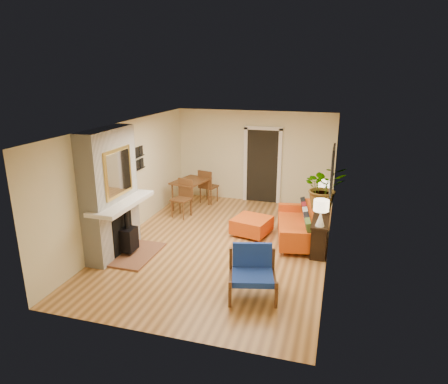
% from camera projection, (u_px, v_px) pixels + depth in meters
% --- Properties ---
extents(room_shell, '(6.50, 6.50, 6.50)m').
position_uv_depth(room_shell, '(271.00, 165.00, 10.66)').
color(room_shell, tan).
rests_on(room_shell, ground).
extents(fireplace, '(1.09, 1.68, 2.60)m').
position_uv_depth(fireplace, '(112.00, 196.00, 8.02)').
color(fireplace, white).
rests_on(fireplace, ground).
extents(sofa, '(1.12, 2.01, 0.75)m').
position_uv_depth(sofa, '(300.00, 226.00, 8.93)').
color(sofa, silver).
rests_on(sofa, ground).
extents(ottoman, '(0.95, 0.95, 0.40)m').
position_uv_depth(ottoman, '(252.00, 225.00, 9.25)').
color(ottoman, silver).
rests_on(ottoman, ground).
extents(blue_chair, '(0.96, 0.95, 0.83)m').
position_uv_depth(blue_chair, '(252.00, 269.00, 6.76)').
color(blue_chair, brown).
rests_on(blue_chair, ground).
extents(dining_table, '(1.05, 1.86, 0.97)m').
position_uv_depth(dining_table, '(193.00, 186.00, 10.85)').
color(dining_table, brown).
rests_on(dining_table, ground).
extents(console_table, '(0.34, 1.85, 0.72)m').
position_uv_depth(console_table, '(321.00, 219.00, 8.63)').
color(console_table, black).
rests_on(console_table, ground).
extents(lamp_near, '(0.30, 0.30, 0.54)m').
position_uv_depth(lamp_near, '(321.00, 210.00, 7.78)').
color(lamp_near, white).
rests_on(lamp_near, console_table).
extents(lamp_far, '(0.30, 0.30, 0.54)m').
position_uv_depth(lamp_far, '(325.00, 189.00, 9.10)').
color(lamp_far, white).
rests_on(lamp_far, console_table).
extents(houseplant, '(1.11, 1.04, 0.99)m').
position_uv_depth(houseplant, '(324.00, 187.00, 8.72)').
color(houseplant, '#1E5919').
rests_on(houseplant, console_table).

